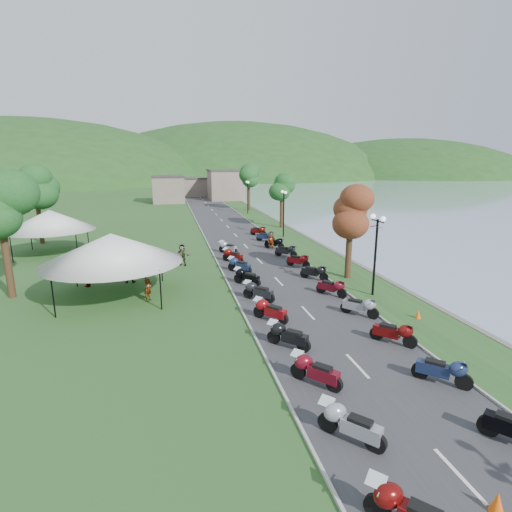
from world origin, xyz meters
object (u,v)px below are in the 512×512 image
vendor_tent_main (113,266)px  pedestrian_a (149,301)px  pedestrian_b (129,282)px  pedestrian_c (88,287)px

vendor_tent_main → pedestrian_a: 3.08m
vendor_tent_main → pedestrian_b: bearing=79.9°
pedestrian_b → vendor_tent_main: bearing=85.8°
pedestrian_b → pedestrian_c: bearing=14.9°
vendor_tent_main → pedestrian_a: vendor_tent_main is taller
pedestrian_a → pedestrian_b: (-1.48, 4.15, 0.00)m
pedestrian_a → pedestrian_c: (-4.12, 3.73, 0.00)m
vendor_tent_main → pedestrian_c: bearing=129.6°
pedestrian_a → pedestrian_c: bearing=74.3°
vendor_tent_main → pedestrian_b: 3.61m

